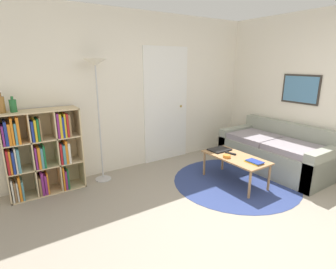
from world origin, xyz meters
The scene contains 14 objects.
ground_plane centered at (0.00, 0.00, 0.00)m, with size 14.00×14.00×0.00m, color gray.
wall_back centered at (0.02, 2.59, 1.29)m, with size 7.58×0.11×2.60m.
wall_right centered at (2.31, 1.28, 1.30)m, with size 0.08×5.57×2.60m.
rug centered at (0.88, 1.10, 0.00)m, with size 1.90×1.90×0.01m.
bookshelf centered at (-1.64, 2.37, 0.60)m, with size 0.98×0.34×1.18m.
floor_lamp centered at (-0.81, 2.32, 1.61)m, with size 0.34×0.34×1.84m.
couch centered at (1.88, 1.10, 0.28)m, with size 0.90×1.80×0.77m.
coffee_table centered at (0.84, 1.10, 0.38)m, with size 0.50×1.00×0.42m.
laptop centered at (0.84, 1.45, 0.43)m, with size 0.33×0.25×0.02m.
bowl centered at (0.69, 1.14, 0.44)m, with size 0.11×0.11×0.04m.
book_stack_on_table centered at (0.87, 0.78, 0.44)m, with size 0.16×0.24×0.03m.
remote centered at (0.86, 1.22, 0.43)m, with size 0.09×0.17×0.02m.
bottle_left centered at (-2.00, 2.39, 1.29)m, with size 0.08×0.08×0.25m.
bottle_middle centered at (-1.88, 2.38, 1.27)m, with size 0.08×0.08×0.20m.
Camera 1 is at (-2.06, -1.43, 1.79)m, focal length 28.00 mm.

